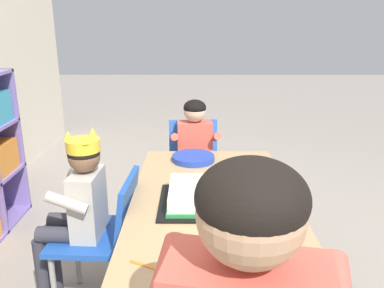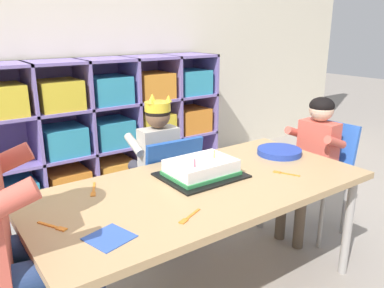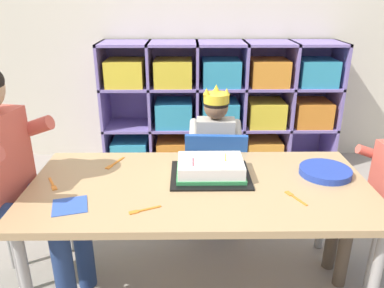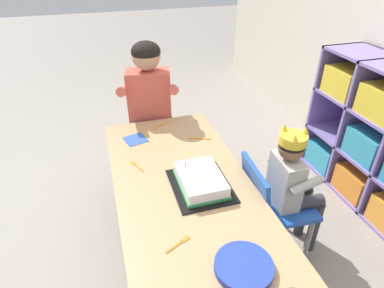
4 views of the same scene
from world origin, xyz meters
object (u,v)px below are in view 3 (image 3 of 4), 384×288
Objects in this scene: child_with_crown at (215,139)px; adult_helper_seated at (7,163)px; fork_near_child_seat at (53,185)px; birthday_cake_on_tray at (210,169)px; paper_plate_stack at (325,172)px; fork_near_cake_tray at (295,197)px; fork_beside_plate_stack at (114,164)px; guest_at_table_side at (383,180)px; activity_table at (200,193)px; classroom_chair_blue at (215,170)px; fork_by_napkin at (143,210)px.

adult_helper_seated is at bearing 37.42° from child_with_crown.
fork_near_child_seat is (-0.73, -0.58, 0.02)m from child_with_crown.
birthday_cake_on_tray is 3.03× the size of fork_near_child_seat.
paper_plate_stack reaches higher than fork_near_cake_tray.
child_with_crown is 7.28× the size of fork_near_child_seat.
fork_near_child_seat is at bearing 157.56° from fork_beside_plate_stack.
guest_at_table_side is (0.72, -0.51, -0.00)m from child_with_crown.
birthday_cake_on_tray is 1.54× the size of paper_plate_stack.
paper_plate_stack is 1.97× the size of fork_near_child_seat.
birthday_cake_on_tray is 0.38m from fork_near_cake_tray.
classroom_chair_blue is (0.10, 0.47, -0.12)m from activity_table.
birthday_cake_on_tray is 0.47m from fork_beside_plate_stack.
fork_by_napkin is 0.45m from fork_near_child_seat.
guest_at_table_side is (0.83, 0.07, 0.02)m from activity_table.
child_with_crown reaches higher than guest_at_table_side.
birthday_cake_on_tray is 0.68m from fork_near_child_seat.
child_with_crown reaches higher than fork_by_napkin.
fork_by_napkin is at bearing -136.57° from activity_table.
fork_near_child_seat is at bearing -122.35° from fork_near_cake_tray.
classroom_chair_blue is at bearing 90.28° from child_with_crown.
fork_beside_plate_stack is 1.12× the size of fork_by_napkin.
guest_at_table_side is 3.58× the size of paper_plate_stack.
child_with_crown is 0.75m from fork_near_cake_tray.
birthday_cake_on_tray is (-0.78, 0.01, 0.06)m from guest_at_table_side.
birthday_cake_on_tray is at bearing -147.02° from fork_near_cake_tray.
child_with_crown is at bearing 44.23° from fork_by_napkin.
child_with_crown is at bearing 175.34° from fork_near_cake_tray.
fork_near_cake_tray is (0.37, -0.12, 0.04)m from activity_table.
classroom_chair_blue is 5.42× the size of fork_near_cake_tray.
classroom_chair_blue is 0.77m from fork_by_napkin.
fork_near_child_seat is (-0.22, -0.21, 0.00)m from fork_beside_plate_stack.
activity_table is 0.80m from adult_helper_seated.
child_with_crown reaches higher than fork_beside_plate_stack.
child_with_crown is 7.16× the size of fork_near_cake_tray.
classroom_chair_blue is at bearing 82.52° from birthday_cake_on_tray.
fork_near_cake_tray and fork_near_child_seat have the same top height.
adult_helper_seated is 0.60m from fork_by_napkin.
birthday_cake_on_tray is 0.40m from fork_by_napkin.
birthday_cake_on_tray is at bearing 85.59° from classroom_chair_blue.
fork_by_napkin is at bearing -132.07° from fork_beside_plate_stack.
adult_helper_seated reaches higher than child_with_crown.
classroom_chair_blue is 5.28× the size of fork_by_napkin.
child_with_crown is 1.09m from adult_helper_seated.
fork_near_child_seat reaches higher than activity_table.
paper_plate_stack is (-0.26, 0.01, 0.04)m from guest_at_table_side.
guest_at_table_side reaches higher than classroom_chair_blue.
paper_plate_stack reaches higher than fork_by_napkin.
child_with_crown is 2.40× the size of birthday_cake_on_tray.
activity_table is at bearing 82.67° from child_with_crown.
paper_plate_stack is at bearing 8.55° from activity_table.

